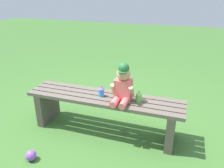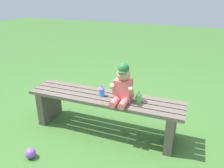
# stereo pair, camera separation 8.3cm
# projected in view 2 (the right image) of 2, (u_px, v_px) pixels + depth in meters

# --- Properties ---
(ground_plane) EXTENTS (16.00, 16.00, 0.00)m
(ground_plane) POSITION_uv_depth(u_px,v_px,m) (105.00, 130.00, 2.58)
(ground_plane) COLOR #3D6B2D
(park_bench) EXTENTS (1.69, 0.37, 0.43)m
(park_bench) POSITION_uv_depth(u_px,v_px,m) (104.00, 107.00, 2.46)
(park_bench) COLOR #60564C
(park_bench) RESTS_ON ground_plane
(child_figure) EXTENTS (0.23, 0.27, 0.40)m
(child_figure) POSITION_uv_depth(u_px,v_px,m) (123.00, 85.00, 2.23)
(child_figure) COLOR #E56666
(child_figure) RESTS_ON park_bench
(sippy_cup_left) EXTENTS (0.06, 0.06, 0.12)m
(sippy_cup_left) POSITION_uv_depth(u_px,v_px,m) (102.00, 91.00, 2.39)
(sippy_cup_left) COLOR #338CE5
(sippy_cup_left) RESTS_ON park_bench
(sippy_cup_right) EXTENTS (0.06, 0.06, 0.12)m
(sippy_cup_right) POSITION_uv_depth(u_px,v_px,m) (139.00, 97.00, 2.26)
(sippy_cup_right) COLOR #66CC4C
(sippy_cup_right) RESTS_ON park_bench
(toy_ball) EXTENTS (0.10, 0.10, 0.10)m
(toy_ball) POSITION_uv_depth(u_px,v_px,m) (31.00, 153.00, 2.14)
(toy_ball) COLOR #8C4CCC
(toy_ball) RESTS_ON ground_plane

